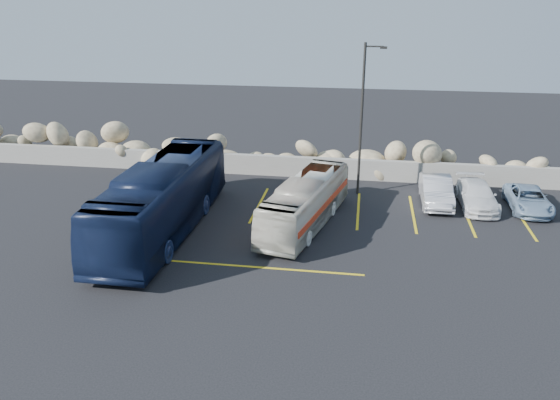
# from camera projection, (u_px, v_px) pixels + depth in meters

# --- Properties ---
(ground) EXTENTS (90.00, 90.00, 0.00)m
(ground) POSITION_uv_depth(u_px,v_px,m) (288.00, 272.00, 21.45)
(ground) COLOR black
(ground) RESTS_ON ground
(seawall) EXTENTS (60.00, 0.40, 1.20)m
(seawall) POSITION_uv_depth(u_px,v_px,m) (316.00, 167.00, 32.32)
(seawall) COLOR gray
(seawall) RESTS_ON ground
(riprap_pile) EXTENTS (54.00, 2.80, 2.60)m
(riprap_pile) POSITION_uv_depth(u_px,v_px,m) (319.00, 151.00, 33.18)
(riprap_pile) COLOR #978363
(riprap_pile) RESTS_ON ground
(parking_lines) EXTENTS (18.16, 9.36, 0.01)m
(parking_lines) POSITION_uv_depth(u_px,v_px,m) (401.00, 224.00, 25.92)
(parking_lines) COLOR gold
(parking_lines) RESTS_ON ground
(lamppost) EXTENTS (1.14, 0.18, 8.00)m
(lamppost) POSITION_uv_depth(u_px,v_px,m) (363.00, 116.00, 28.33)
(lamppost) COLOR #2A2926
(lamppost) RESTS_ON ground
(vintage_bus) EXTENTS (3.67, 8.38, 2.27)m
(vintage_bus) POSITION_uv_depth(u_px,v_px,m) (306.00, 202.00, 25.45)
(vintage_bus) COLOR beige
(vintage_bus) RESTS_ON ground
(tour_coach) EXTENTS (2.77, 11.55, 3.21)m
(tour_coach) POSITION_uv_depth(u_px,v_px,m) (163.00, 198.00, 24.62)
(tour_coach) COLOR #101B38
(tour_coach) RESTS_ON ground
(car_b) EXTENTS (1.50, 4.24, 1.39)m
(car_b) POSITION_uv_depth(u_px,v_px,m) (436.00, 191.00, 28.25)
(car_b) COLOR silver
(car_b) RESTS_ON ground
(car_c) EXTENTS (1.84, 4.29, 1.23)m
(car_c) POSITION_uv_depth(u_px,v_px,m) (477.00, 195.00, 27.82)
(car_c) COLOR white
(car_c) RESTS_ON ground
(car_d) EXTENTS (1.88, 4.00, 1.11)m
(car_d) POSITION_uv_depth(u_px,v_px,m) (528.00, 199.00, 27.46)
(car_d) COLOR #809BB6
(car_d) RESTS_ON ground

